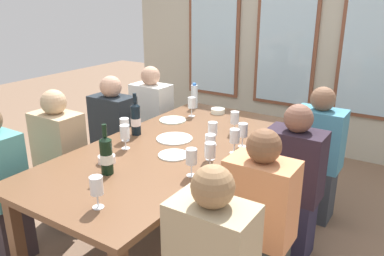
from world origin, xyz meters
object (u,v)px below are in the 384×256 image
wine_glass_5 (125,132)px  wine_glass_6 (210,142)px  wine_glass_8 (96,186)px  wine_glass_2 (192,103)px  wine_glass_9 (235,118)px  wine_bottle_1 (136,119)px  seated_person_4 (115,140)px  seated_person_5 (292,186)px  wine_bottle_0 (106,155)px  wine_glass_10 (210,152)px  tasting_bowl_0 (218,111)px  tasting_bowl_1 (107,159)px  seated_person_1 (316,158)px  white_plate_2 (173,120)px  water_bottle (194,96)px  wine_glass_3 (235,137)px  dining_table (170,155)px  wine_glass_4 (125,125)px  wine_glass_0 (213,130)px  seated_person_0 (152,123)px  white_plate_0 (173,155)px  wine_glass_7 (243,131)px  seated_person_6 (61,163)px  wine_glass_1 (191,157)px  white_plate_1 (174,139)px  seated_person_7 (259,226)px

wine_glass_5 → wine_glass_6: bearing=14.9°
wine_glass_8 → wine_glass_2: bearing=105.8°
wine_glass_5 → wine_glass_9: same height
wine_glass_6 → wine_bottle_1: bearing=171.6°
seated_person_4 → seated_person_5: (1.65, -0.00, 0.00)m
seated_person_4 → wine_bottle_0: bearing=-47.9°
wine_glass_10 → seated_person_4: 1.39m
wine_glass_5 → tasting_bowl_0: bearing=83.2°
tasting_bowl_1 → wine_glass_5: (-0.06, 0.25, 0.10)m
wine_glass_8 → seated_person_1: bearing=69.9°
white_plate_2 → wine_bottle_0: (0.27, -1.06, 0.12)m
wine_glass_5 → wine_bottle_1: bearing=115.9°
white_plate_2 → water_bottle: 0.45m
wine_glass_3 → dining_table: bearing=-163.2°
wine_glass_5 → seated_person_4: seated_person_4 is taller
wine_glass_3 → wine_glass_5: same height
wine_glass_4 → seated_person_1: size_ratio=0.16×
wine_glass_8 → seated_person_1: seated_person_1 is taller
tasting_bowl_0 → wine_glass_0: wine_glass_0 is taller
seated_person_0 → seated_person_4: size_ratio=1.00×
seated_person_1 → wine_glass_9: bearing=-147.3°
white_plate_0 → seated_person_0: 1.37m
seated_person_1 → wine_glass_7: bearing=-123.1°
wine_bottle_1 → wine_glass_8: wine_bottle_1 is taller
wine_bottle_1 → seated_person_0: bearing=121.0°
wine_glass_2 → seated_person_6: 1.20m
wine_glass_5 → seated_person_4: 0.84m
wine_glass_10 → wine_glass_5: bearing=-177.3°
wine_glass_6 → dining_table: bearing=172.8°
wine_glass_9 → seated_person_6: bearing=-143.3°
seated_person_1 → seated_person_5: (0.00, -0.58, 0.00)m
wine_glass_1 → seated_person_1: seated_person_1 is taller
dining_table → wine_glass_10: wine_glass_10 is taller
tasting_bowl_0 → seated_person_6: bearing=-121.1°
wine_bottle_1 → water_bottle: size_ratio=1.36×
wine_glass_0 → tasting_bowl_1: bearing=-123.2°
wine_glass_5 → wine_glass_1: bearing=-10.1°
white_plate_1 → tasting_bowl_0: bearing=93.8°
white_plate_0 → seated_person_6: size_ratio=0.19×
seated_person_6 → wine_glass_8: bearing=-29.3°
wine_bottle_0 → wine_glass_1: wine_bottle_0 is taller
wine_glass_2 → seated_person_5: bearing=-20.5°
white_plate_0 → seated_person_5: 0.84m
wine_glass_8 → wine_glass_0: bearing=86.8°
seated_person_6 → wine_bottle_1: bearing=38.7°
seated_person_0 → seated_person_7: same height
white_plate_1 → wine_glass_8: bearing=-76.7°
wine_glass_4 → wine_glass_9: (0.60, 0.59, 0.00)m
wine_glass_9 → wine_glass_2: bearing=160.2°
white_plate_0 → wine_bottle_1: bearing=158.9°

